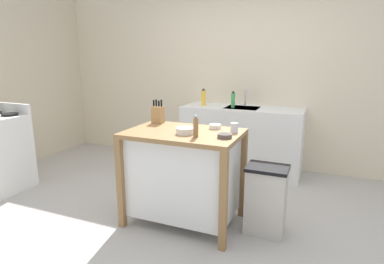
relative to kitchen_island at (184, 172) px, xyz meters
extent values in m
plane|color=#ADA8A0|center=(0.02, -0.03, -0.50)|extent=(6.84, 6.84, 0.00)
cube|color=beige|center=(0.02, 1.97, 0.80)|extent=(5.84, 0.10, 2.60)
cube|color=beige|center=(-2.89, 0.67, 0.80)|extent=(0.10, 2.60, 2.60)
cube|color=olive|center=(0.00, 0.00, 0.37)|extent=(1.04, 0.70, 0.04)
cube|color=silver|center=(0.00, 0.00, -0.02)|extent=(0.94, 0.60, 0.76)
cube|color=olive|center=(-0.49, -0.32, -0.07)|extent=(0.06, 0.06, 0.86)
cube|color=olive|center=(0.49, -0.32, -0.07)|extent=(0.06, 0.06, 0.86)
cube|color=olive|center=(-0.49, 0.32, -0.07)|extent=(0.06, 0.06, 0.86)
cube|color=olive|center=(0.49, 0.32, -0.07)|extent=(0.06, 0.06, 0.86)
cube|color=#AD7F4C|center=(-0.40, 0.25, 0.48)|extent=(0.11, 0.09, 0.17)
cylinder|color=black|center=(-0.45, 0.25, 0.60)|extent=(0.02, 0.02, 0.06)
cylinder|color=black|center=(-0.42, 0.25, 0.60)|extent=(0.02, 0.02, 0.07)
cylinder|color=black|center=(-0.39, 0.25, 0.59)|extent=(0.02, 0.02, 0.06)
cylinder|color=black|center=(-0.36, 0.25, 0.60)|extent=(0.02, 0.02, 0.07)
cylinder|color=#564C47|center=(0.42, -0.09, 0.41)|extent=(0.12, 0.12, 0.04)
cylinder|color=#342D2A|center=(0.42, -0.09, 0.43)|extent=(0.10, 0.10, 0.01)
cylinder|color=silver|center=(0.23, 0.22, 0.41)|extent=(0.11, 0.11, 0.04)
cylinder|color=gray|center=(0.23, 0.22, 0.43)|extent=(0.09, 0.09, 0.01)
cylinder|color=silver|center=(0.05, -0.08, 0.42)|extent=(0.16, 0.16, 0.06)
cylinder|color=gray|center=(0.05, -0.08, 0.45)|extent=(0.13, 0.13, 0.01)
cylinder|color=silver|center=(0.44, 0.13, 0.44)|extent=(0.07, 0.07, 0.09)
cylinder|color=olive|center=(0.18, -0.15, 0.48)|extent=(0.04, 0.04, 0.16)
sphere|color=#99999E|center=(0.18, -0.15, 0.57)|extent=(0.03, 0.03, 0.03)
cube|color=#B7B2A8|center=(0.76, 0.09, -0.20)|extent=(0.34, 0.26, 0.60)
cube|color=black|center=(0.76, 0.09, 0.11)|extent=(0.36, 0.28, 0.03)
cube|color=silver|center=(0.14, 1.62, -0.06)|extent=(1.61, 0.60, 0.89)
cube|color=silver|center=(0.14, 1.60, 0.38)|extent=(0.44, 0.36, 0.03)
cylinder|color=#B7BCC1|center=(0.14, 1.76, 0.50)|extent=(0.02, 0.02, 0.22)
cylinder|color=green|center=(0.03, 1.53, 0.49)|extent=(0.05, 0.05, 0.19)
cylinder|color=black|center=(0.03, 1.53, 0.60)|extent=(0.03, 0.03, 0.02)
cylinder|color=yellow|center=(-0.40, 1.57, 0.49)|extent=(0.06, 0.06, 0.21)
cylinder|color=black|center=(-0.40, 1.57, 0.61)|extent=(0.04, 0.04, 0.02)
cube|color=silver|center=(-2.34, 0.10, 0.45)|extent=(0.60, 0.04, 0.12)
cylinder|color=black|center=(-2.20, -0.04, 0.40)|extent=(0.18, 0.18, 0.02)
camera|label=1|loc=(1.18, -2.62, 1.07)|focal=30.17mm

